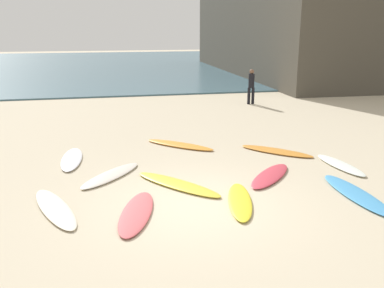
% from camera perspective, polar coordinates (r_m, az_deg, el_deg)
% --- Properties ---
extents(ground_plane, '(120.00, 120.00, 0.00)m').
position_cam_1_polar(ground_plane, '(8.97, 0.12, -8.20)').
color(ground_plane, beige).
extents(ocean_water, '(120.00, 40.00, 0.08)m').
position_cam_1_polar(ocean_water, '(42.76, -10.24, 10.51)').
color(ocean_water, '#426675').
rests_on(ocean_water, ground_plane).
extents(surfboard_0, '(1.97, 2.00, 0.08)m').
position_cam_1_polar(surfboard_0, '(12.83, 11.29, -0.93)').
color(surfboard_0, orange).
rests_on(surfboard_0, ground_plane).
extents(surfboard_1, '(1.81, 1.92, 0.08)m').
position_cam_1_polar(surfboard_1, '(10.71, 10.49, -4.20)').
color(surfboard_1, '#DE4455').
rests_on(surfboard_1, ground_plane).
extents(surfboard_2, '(1.97, 2.31, 0.08)m').
position_cam_1_polar(surfboard_2, '(9.99, -1.97, -5.42)').
color(surfboard_2, yellow).
rests_on(surfboard_2, ground_plane).
extents(surfboard_3, '(1.29, 2.40, 0.07)m').
position_cam_1_polar(surfboard_3, '(9.17, -17.97, -8.23)').
color(surfboard_3, beige).
rests_on(surfboard_3, ground_plane).
extents(surfboard_4, '(0.65, 2.22, 0.08)m').
position_cam_1_polar(surfboard_4, '(12.29, -15.89, -1.96)').
color(surfboard_4, white).
rests_on(surfboard_4, ground_plane).
extents(surfboard_5, '(0.65, 1.99, 0.09)m').
position_cam_1_polar(surfboard_5, '(11.99, 19.33, -2.67)').
color(surfboard_5, white).
rests_on(surfboard_5, ground_plane).
extents(surfboard_6, '(0.61, 2.50, 0.08)m').
position_cam_1_polar(surfboard_6, '(10.10, 21.20, -6.29)').
color(surfboard_6, '#479BD9').
rests_on(surfboard_6, ground_plane).
extents(surfboard_7, '(1.81, 2.02, 0.08)m').
position_cam_1_polar(surfboard_7, '(10.77, -10.84, -4.13)').
color(surfboard_7, silver).
rests_on(surfboard_7, ground_plane).
extents(surfboard_8, '(2.10, 2.03, 0.09)m').
position_cam_1_polar(surfboard_8, '(13.24, -1.67, -0.10)').
color(surfboard_8, '#F89A32').
rests_on(surfboard_8, ground_plane).
extents(surfboard_9, '(1.14, 2.24, 0.08)m').
position_cam_1_polar(surfboard_9, '(8.60, -7.48, -9.15)').
color(surfboard_9, '#D15559').
rests_on(surfboard_9, ground_plane).
extents(surfboard_10, '(1.01, 2.12, 0.08)m').
position_cam_1_polar(surfboard_10, '(9.12, 6.46, -7.62)').
color(surfboard_10, yellow).
rests_on(surfboard_10, ground_plane).
extents(beachgoer_near, '(0.34, 0.32, 1.66)m').
position_cam_1_polar(beachgoer_near, '(20.57, 7.99, 7.88)').
color(beachgoer_near, black).
rests_on(beachgoer_near, ground_plane).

